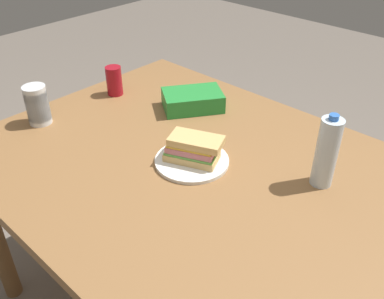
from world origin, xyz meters
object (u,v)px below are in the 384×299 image
sandwich (193,149)px  plastic_cup_stack (37,105)px  paper_plate (192,161)px  chip_bag (193,100)px  dining_table (194,185)px  water_bottle_tall (327,152)px  soda_can_red (114,81)px

sandwich → plastic_cup_stack: plastic_cup_stack is taller
plastic_cup_stack → paper_plate: bearing=18.6°
paper_plate → plastic_cup_stack: (-0.60, -0.20, 0.07)m
chip_bag → plastic_cup_stack: 0.59m
chip_bag → paper_plate: bearing=77.5°
chip_bag → dining_table: bearing=78.4°
water_bottle_tall → soda_can_red: bearing=-177.3°
paper_plate → chip_bag: chip_bag is taller
sandwich → water_bottle_tall: 0.41m
soda_can_red → water_bottle_tall: bearing=2.7°
paper_plate → sandwich: size_ratio=1.21×
dining_table → paper_plate: bearing=174.6°
chip_bag → plastic_cup_stack: size_ratio=1.54×
chip_bag → water_bottle_tall: (0.62, -0.09, 0.08)m
soda_can_red → water_bottle_tall: (0.94, 0.04, 0.05)m
paper_plate → water_bottle_tall: (0.36, 0.19, 0.11)m
dining_table → soda_can_red: (-0.59, 0.15, 0.15)m
soda_can_red → chip_bag: size_ratio=0.53×
soda_can_red → plastic_cup_stack: plastic_cup_stack is taller
soda_can_red → chip_bag: soda_can_red is taller
sandwich → plastic_cup_stack: size_ratio=1.34×
water_bottle_tall → plastic_cup_stack: bearing=-157.9°
paper_plate → soda_can_red: 0.60m
soda_can_red → chip_bag: 0.35m
chip_bag → soda_can_red: bearing=-33.1°
sandwich → chip_bag: (-0.26, 0.27, -0.02)m
sandwich → plastic_cup_stack: 0.63m
dining_table → sandwich: (-0.01, 0.00, 0.14)m
chip_bag → plastic_cup_stack: (-0.34, -0.48, 0.04)m
paper_plate → water_bottle_tall: bearing=27.6°
paper_plate → chip_bag: size_ratio=1.06×
sandwich → plastic_cup_stack: (-0.60, -0.20, 0.02)m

